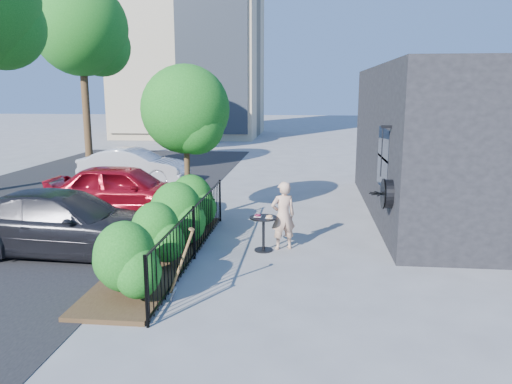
# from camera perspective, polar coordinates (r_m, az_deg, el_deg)

# --- Properties ---
(ground) EXTENTS (120.00, 120.00, 0.00)m
(ground) POSITION_cam_1_polar(r_m,az_deg,el_deg) (10.07, 1.40, -7.94)
(ground) COLOR gray
(ground) RESTS_ON ground
(shop_building) EXTENTS (6.22, 9.00, 4.00)m
(shop_building) POSITION_cam_1_polar(r_m,az_deg,el_deg) (14.80, 24.79, 5.23)
(shop_building) COLOR black
(shop_building) RESTS_ON ground
(fence) EXTENTS (0.05, 6.05, 1.10)m
(fence) POSITION_cam_1_polar(r_m,az_deg,el_deg) (10.12, -7.11, -4.59)
(fence) COLOR black
(fence) RESTS_ON ground
(planting_bed) EXTENTS (1.30, 6.00, 0.08)m
(planting_bed) POSITION_cam_1_polar(r_m,az_deg,el_deg) (10.45, -10.81, -7.18)
(planting_bed) COLOR #382616
(planting_bed) RESTS_ON ground
(shrubs) EXTENTS (1.10, 5.60, 1.24)m
(shrubs) POSITION_cam_1_polar(r_m,az_deg,el_deg) (10.32, -10.25, -3.56)
(shrubs) COLOR #145814
(shrubs) RESTS_ON ground
(patio_tree) EXTENTS (2.20, 2.20, 3.94)m
(patio_tree) POSITION_cam_1_polar(r_m,az_deg,el_deg) (12.59, -7.81, 8.74)
(patio_tree) COLOR #3F2B19
(patio_tree) RESTS_ON ground
(street) EXTENTS (9.00, 30.00, 0.01)m
(street) POSITION_cam_1_polar(r_m,az_deg,el_deg) (15.05, -25.20, -2.44)
(street) COLOR black
(street) RESTS_ON ground
(street_tree_far) EXTENTS (4.40, 4.40, 8.28)m
(street_tree_far) POSITION_cam_1_polar(r_m,az_deg,el_deg) (25.87, -19.26, 16.61)
(street_tree_far) COLOR #3F2B19
(street_tree_far) RESTS_ON ground
(cafe_table) EXTENTS (0.59, 0.59, 0.79)m
(cafe_table) POSITION_cam_1_polar(r_m,az_deg,el_deg) (10.57, 0.86, -4.08)
(cafe_table) COLOR black
(cafe_table) RESTS_ON ground
(woman) EXTENTS (0.63, 0.52, 1.48)m
(woman) POSITION_cam_1_polar(r_m,az_deg,el_deg) (10.65, 3.12, -2.71)
(woman) COLOR tan
(woman) RESTS_ON ground
(shovel) EXTENTS (0.44, 0.16, 1.27)m
(shovel) POSITION_cam_1_polar(r_m,az_deg,el_deg) (8.16, -8.68, -8.66)
(shovel) COLOR brown
(shovel) RESTS_ON ground
(car_red) EXTENTS (4.19, 1.78, 1.41)m
(car_red) POSITION_cam_1_polar(r_m,az_deg,el_deg) (14.02, -14.84, 0.26)
(car_red) COLOR maroon
(car_red) RESTS_ON ground
(car_silver) EXTENTS (3.95, 1.51, 1.29)m
(car_silver) POSITION_cam_1_polar(r_m,az_deg,el_deg) (18.81, -13.77, 2.92)
(car_silver) COLOR #BCBDC2
(car_silver) RESTS_ON ground
(car_darkgrey) EXTENTS (4.52, 1.86, 1.31)m
(car_darkgrey) POSITION_cam_1_polar(r_m,az_deg,el_deg) (11.13, -20.94, -3.28)
(car_darkgrey) COLOR black
(car_darkgrey) RESTS_ON ground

